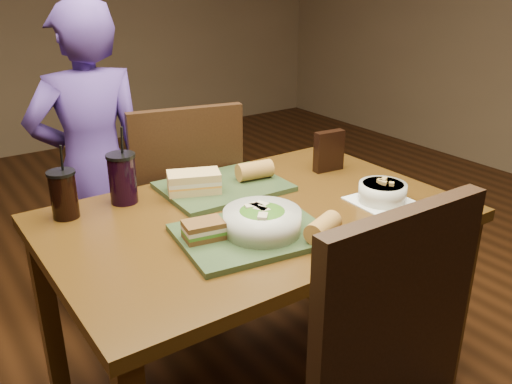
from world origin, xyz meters
TOP-DOWN VIEW (x-y plane):
  - dining_table at (0.00, 0.00)m, footprint 1.30×0.85m
  - chair_far at (-0.00, 0.56)m, footprint 0.52×0.52m
  - diner at (-0.24, 0.87)m, footprint 0.53×0.37m
  - tray_near at (-0.11, -0.14)m, footprint 0.46×0.38m
  - tray_far at (0.02, 0.23)m, footprint 0.43×0.33m
  - salad_bowl at (-0.09, -0.15)m, footprint 0.22×0.22m
  - soup_bowl at (0.39, -0.17)m, footprint 0.20×0.20m
  - sandwich_near at (-0.24, -0.09)m, footprint 0.12×0.09m
  - sandwich_far at (-0.10, 0.23)m, footprint 0.20×0.15m
  - baguette_near at (0.04, -0.28)m, footprint 0.14×0.10m
  - baguette_far at (0.14, 0.21)m, footprint 0.14×0.08m
  - cup_cola at (-0.51, 0.31)m, footprint 0.09×0.09m
  - cup_berry at (-0.31, 0.32)m, footprint 0.10×0.10m
  - chip_bag at (0.45, 0.16)m, footprint 0.12×0.05m

SIDE VIEW (x-z plane):
  - chair_far at x=0.00m, z-range 0.06..1.06m
  - dining_table at x=0.00m, z-range 0.28..1.03m
  - diner at x=-0.24m, z-range 0.00..1.39m
  - tray_near at x=-0.11m, z-range 0.75..0.77m
  - tray_far at x=0.02m, z-range 0.75..0.77m
  - soup_bowl at x=0.39m, z-range 0.75..0.82m
  - sandwich_near at x=-0.24m, z-range 0.77..0.82m
  - baguette_near at x=0.04m, z-range 0.77..0.83m
  - baguette_far at x=0.14m, z-range 0.77..0.83m
  - sandwich_far at x=-0.10m, z-range 0.77..0.84m
  - salad_bowl at x=-0.09m, z-range 0.77..0.84m
  - cup_cola at x=-0.51m, z-range 0.71..0.95m
  - chip_bag at x=0.45m, z-range 0.75..0.91m
  - cup_berry at x=-0.31m, z-range 0.71..0.97m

